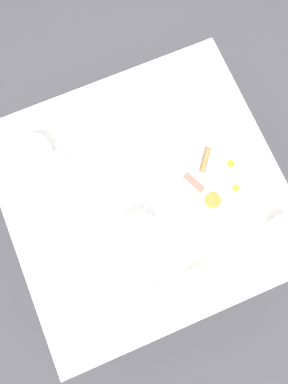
# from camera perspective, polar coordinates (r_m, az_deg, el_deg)

# --- Properties ---
(ground_plane) EXTENTS (8.00, 8.00, 0.00)m
(ground_plane) POSITION_cam_1_polar(r_m,az_deg,el_deg) (2.08, -0.00, -4.19)
(ground_plane) COLOR #333338
(table) EXTENTS (0.98, 1.01, 0.71)m
(table) POSITION_cam_1_polar(r_m,az_deg,el_deg) (1.45, -0.00, -0.73)
(table) COLOR white
(table) RESTS_ON ground_plane
(breakfast_plate) EXTENTS (0.31, 0.31, 0.04)m
(breakfast_plate) POSITION_cam_1_polar(r_m,az_deg,el_deg) (1.41, 10.83, 1.94)
(breakfast_plate) COLOR white
(breakfast_plate) RESTS_ON table
(teapot_near) EXTENTS (0.18, 0.13, 0.12)m
(teapot_near) POSITION_cam_1_polar(r_m,az_deg,el_deg) (1.31, -0.53, -5.90)
(teapot_near) COLOR white
(teapot_near) RESTS_ON table
(teapot_far) EXTENTS (0.12, 0.19, 0.12)m
(teapot_far) POSITION_cam_1_polar(r_m,az_deg,el_deg) (1.43, -16.04, 5.73)
(teapot_far) COLOR white
(teapot_far) RESTS_ON table
(teacup_with_saucer_left) EXTENTS (0.14, 0.14, 0.07)m
(teacup_with_saucer_left) POSITION_cam_1_polar(r_m,az_deg,el_deg) (1.34, 8.20, -12.97)
(teacup_with_saucer_left) COLOR white
(teacup_with_saucer_left) RESTS_ON table
(teacup_with_saucer_right) EXTENTS (0.14, 0.14, 0.07)m
(teacup_with_saucer_right) POSITION_cam_1_polar(r_m,az_deg,el_deg) (1.42, 20.09, -5.15)
(teacup_with_saucer_right) COLOR white
(teacup_with_saucer_right) RESTS_ON table
(water_glass_tall) EXTENTS (0.08, 0.08, 0.13)m
(water_glass_tall) POSITION_cam_1_polar(r_m,az_deg,el_deg) (1.45, 0.97, 14.86)
(water_glass_tall) COLOR white
(water_glass_tall) RESTS_ON table
(creamer_jug) EXTENTS (0.08, 0.06, 0.05)m
(creamer_jug) POSITION_cam_1_polar(r_m,az_deg,el_deg) (1.33, 0.97, -14.49)
(creamer_jug) COLOR white
(creamer_jug) RESTS_ON table
(napkin_folded) EXTENTS (0.23, 0.22, 0.01)m
(napkin_folded) POSITION_cam_1_polar(r_m,az_deg,el_deg) (1.39, -12.73, -8.66)
(napkin_folded) COLOR white
(napkin_folded) RESTS_ON table
(fork_by_plate) EXTENTS (0.18, 0.03, 0.00)m
(fork_by_plate) POSITION_cam_1_polar(r_m,az_deg,el_deg) (1.49, -6.66, 11.73)
(fork_by_plate) COLOR silver
(fork_by_plate) RESTS_ON table
(knife_by_plate) EXTENTS (0.17, 0.15, 0.00)m
(knife_by_plate) POSITION_cam_1_polar(r_m,az_deg,el_deg) (1.40, -6.25, 2.27)
(knife_by_plate) COLOR silver
(knife_by_plate) RESTS_ON table
(spoon_for_tea) EXTENTS (0.15, 0.05, 0.00)m
(spoon_for_tea) POSITION_cam_1_polar(r_m,az_deg,el_deg) (1.51, 11.91, 11.75)
(spoon_for_tea) COLOR silver
(spoon_for_tea) RESTS_ON table
(fork_spare) EXTENTS (0.17, 0.09, 0.00)m
(fork_spare) POSITION_cam_1_polar(r_m,az_deg,el_deg) (1.37, -6.70, -17.17)
(fork_spare) COLOR silver
(fork_spare) RESTS_ON table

